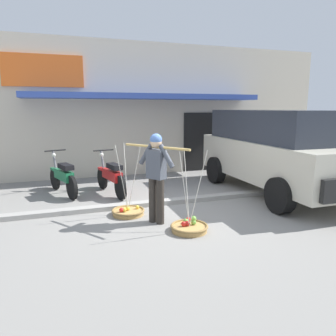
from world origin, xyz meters
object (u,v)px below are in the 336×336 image
Objects in this scene: motorcycle_nearest_shop at (63,177)px; motorcycle_second_in_row at (111,177)px; parked_truck at (276,149)px; fruit_basket_right_side at (189,227)px; fruit_vendor at (156,172)px; fruit_basket_left_side at (128,211)px.

motorcycle_nearest_shop and motorcycle_second_in_row have the same top height.
parked_truck reaches higher than motorcycle_second_in_row.
fruit_basket_right_side is 0.30× the size of parked_truck.
fruit_basket_right_side is 0.83× the size of motorcycle_nearest_shop.
fruit_vendor is 2.44m from motorcycle_second_in_row.
fruit_basket_left_side reaches higher than motorcycle_second_in_row.
fruit_basket_left_side is at bearing -87.85° from motorcycle_second_in_row.
motorcycle_second_in_row is at bearing 164.23° from parked_truck.
motorcycle_second_in_row is at bearing 107.26° from fruit_basket_right_side.
motorcycle_second_in_row is (1.15, -0.37, 0.00)m from motorcycle_nearest_shop.
motorcycle_second_in_row is (-0.91, 2.93, 0.38)m from fruit_basket_right_side.
motorcycle_second_in_row is 4.24m from parked_truck.
parked_truck reaches higher than fruit_basket_right_side.
fruit_basket_left_side is at bearing 124.82° from fruit_vendor.
fruit_basket_left_side is 1.48m from fruit_basket_right_side.
parked_truck is at bearing -16.20° from motorcycle_nearest_shop.
fruit_basket_left_side is 0.83× the size of motorcycle_nearest_shop.
motorcycle_second_in_row is at bearing 101.81° from fruit_vendor.
motorcycle_nearest_shop is at bearing 162.33° from motorcycle_second_in_row.
fruit_vendor is at bearing -55.18° from fruit_basket_left_side.
fruit_basket_right_side is 3.09m from motorcycle_second_in_row.
fruit_vendor is at bearing -58.77° from motorcycle_nearest_shop.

